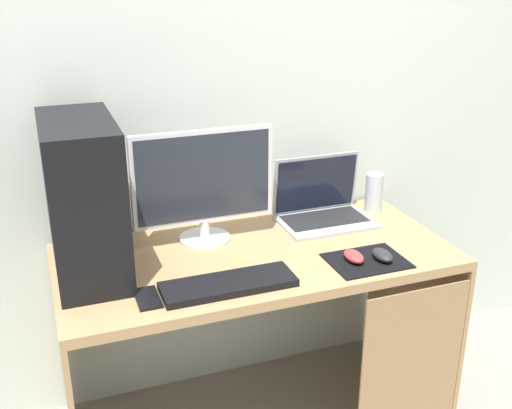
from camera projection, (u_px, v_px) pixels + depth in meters
name	position (u px, v px, depth m)	size (l,w,h in m)	color
wall_back	(222.00, 71.00, 2.26)	(4.00, 0.05, 2.60)	beige
desk	(262.00, 291.00, 2.20)	(1.36, 0.65, 0.73)	#A37A51
pc_tower	(84.00, 199.00, 1.93)	(0.22, 0.45, 0.50)	black
monitor	(204.00, 185.00, 2.16)	(0.51, 0.18, 0.41)	silver
laptop	(322.00, 208.00, 2.40)	(0.36, 0.24, 0.25)	#9EA3A8
speaker	(374.00, 192.00, 2.49)	(0.07, 0.07, 0.15)	#B7BCC6
keyboard	(228.00, 284.00, 1.91)	(0.42, 0.14, 0.02)	black
mousepad	(367.00, 261.00, 2.09)	(0.26, 0.20, 0.01)	black
mouse_left	(354.00, 256.00, 2.07)	(0.06, 0.10, 0.03)	#B23333
mouse_right	(382.00, 255.00, 2.08)	(0.06, 0.10, 0.03)	#232326
cell_phone	(148.00, 298.00, 1.85)	(0.07, 0.13, 0.01)	black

